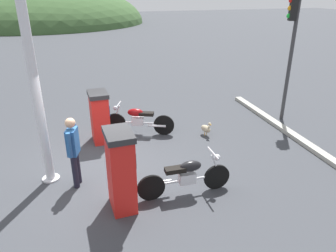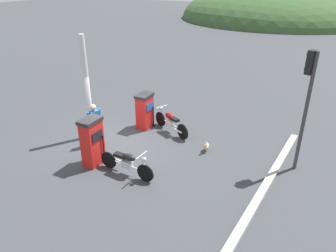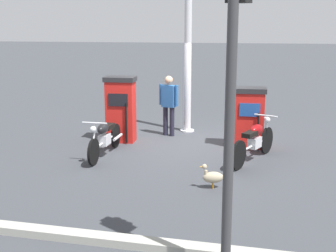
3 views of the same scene
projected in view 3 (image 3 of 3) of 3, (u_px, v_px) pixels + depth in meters
The scene contains 10 objects.
ground_plane at pixel (184, 143), 11.76m from camera, with size 120.00×120.00×0.00m, color #383A3F.
fuel_pump_near at pixel (121, 109), 11.76m from camera, with size 0.56×0.79×1.70m.
fuel_pump_far at pixel (249, 117), 11.23m from camera, with size 0.58×0.79×1.49m.
motorcycle_near_pump at pixel (105, 137), 10.51m from camera, with size 2.09×0.56×0.94m.
motorcycle_far_pump at pixel (254, 140), 10.16m from camera, with size 1.96×1.01×0.96m.
attendant_person at pixel (169, 102), 12.35m from camera, with size 0.30×0.57×1.64m.
wandering_duck at pixel (212, 177), 8.50m from camera, with size 0.28×0.47×0.48m.
roadside_traffic_light at pixel (234, 54), 5.01m from camera, with size 0.40×0.30×3.96m.
canopy_support_pole at pixel (188, 63), 12.63m from camera, with size 0.40×0.40×4.04m.
road_edge_kerb at pixel (127, 242), 6.33m from camera, with size 0.68×7.43×0.12m.
Camera 3 is at (11.26, 1.56, 3.04)m, focal length 48.69 mm.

